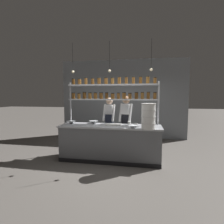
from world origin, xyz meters
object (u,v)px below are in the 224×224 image
Objects in this scene: chef_left at (109,120)px; serving_cup_by_board at (129,123)px; prep_bowl_center_back at (93,122)px; serving_cup_front at (136,125)px; prep_bowl_near_left at (71,122)px; cutting_board at (114,125)px; container_stack at (148,116)px; spice_shelf_unit at (112,93)px; chef_center at (126,121)px; prep_bowl_center_front at (133,127)px.

chef_left reaches higher than serving_cup_by_board.
serving_cup_front reaches higher than prep_bowl_center_back.
chef_left is 1.19m from prep_bowl_near_left.
container_stack is at bearing -24.17° from cutting_board.
prep_bowl_center_back reaches higher than prep_bowl_near_left.
spice_shelf_unit reaches higher than serving_cup_front.
chef_left reaches higher than serving_cup_front.
chef_center is 0.55m from cutting_board.
container_stack is 1.61m from prep_bowl_center_back.
chef_center is 18.93× the size of serving_cup_by_board.
container_stack is 2.29× the size of prep_bowl_near_left.
serving_cup_by_board is at bearing -36.90° from chef_left.
cutting_board is (0.08, -0.25, -0.83)m from spice_shelf_unit.
chef_left is 0.92m from serving_cup_by_board.
chef_center reaches higher than prep_bowl_center_back.
container_stack is at bearing -33.78° from spice_shelf_unit.
container_stack reaches higher than cutting_board.
cutting_board is at bearing -165.49° from serving_cup_by_board.
serving_cup_front is (1.19, -0.27, 0.01)m from prep_bowl_center_back.
chef_center reaches higher than serving_cup_by_board.
prep_bowl_near_left is at bearing 176.44° from serving_cup_front.
cutting_board is at bearing 148.55° from prep_bowl_center_front.
serving_cup_front is at bearing -10.29° from cutting_board.
prep_bowl_center_back is at bearing -170.25° from spice_shelf_unit.
prep_bowl_center_front is at bearing -23.23° from prep_bowl_center_back.
prep_bowl_near_left is 0.98× the size of prep_bowl_center_back.
container_stack reaches higher than prep_bowl_center_front.
spice_shelf_unit is 4.20× the size of container_stack.
chef_left is 6.17× the size of prep_bowl_center_back.
prep_bowl_center_front is 0.22m from serving_cup_front.
prep_bowl_center_back is at bearing -113.94° from chef_left.
prep_bowl_center_front is at bearing -73.59° from serving_cup_by_board.
spice_shelf_unit reaches higher than chef_center.
prep_bowl_center_back is at bearing 14.86° from prep_bowl_near_left.
prep_bowl_center_back is at bearing -147.60° from chef_center.
serving_cup_by_board is (-0.48, 0.50, -0.25)m from container_stack.
chef_center is 1.09m from container_stack.
spice_shelf_unit reaches higher than cutting_board.
prep_bowl_near_left is (-0.93, -0.73, 0.02)m from chef_left.
container_stack is at bearing -42.40° from chef_center.
prep_bowl_near_left reaches higher than prep_bowl_center_front.
prep_bowl_center_front is (-0.36, 0.07, -0.27)m from container_stack.
spice_shelf_unit is at bearing 12.51° from prep_bowl_near_left.
chef_left is 0.67m from prep_bowl_center_back.
serving_cup_front is at bearing -38.05° from chef_left.
serving_cup_front is (-0.29, 0.29, -0.26)m from container_stack.
serving_cup_by_board is (-0.19, 0.21, 0.00)m from serving_cup_front.
prep_bowl_center_back is 2.98× the size of serving_cup_by_board.
chef_center is at bearing 17.75° from prep_bowl_near_left.
serving_cup_by_board is (0.13, -0.37, -0.01)m from chef_center.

